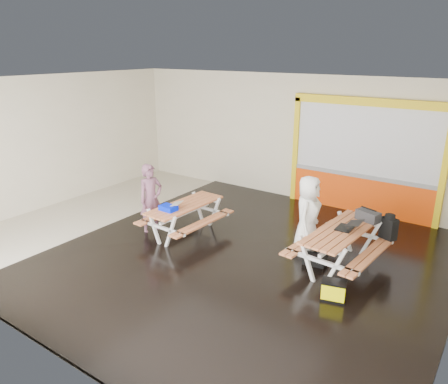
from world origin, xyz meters
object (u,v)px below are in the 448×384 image
Objects in this scene: blue_pouch at (168,208)px; toolbox at (368,216)px; person_left at (151,199)px; laptop_left at (173,206)px; person_right at (308,215)px; backpack at (389,227)px; dark_case at (315,260)px; fluke_bag at (333,291)px; laptop_right at (348,226)px; picnic_table_right at (341,239)px; picnic_table_left at (185,212)px.

toolbox is at bearing 24.32° from blue_pouch.
toolbox is (4.52, 1.50, 0.13)m from person_left.
person_right is at bearing 21.68° from laptop_left.
backpack is 1.59m from dark_case.
person_right is 1.93m from fluke_bag.
person_left is 4.43m from laptop_right.
laptop_left is 3.74m from laptop_right.
person_right is 3.25× the size of toolbox.
picnic_table_right is 0.69m from dark_case.
picnic_table_right reaches higher than dark_case.
toolbox is 1.11× the size of fluke_bag.
laptop_left is 3.93m from fluke_bag.
person_right is 3.22× the size of backpack.
toolbox is at bearing 92.31° from fluke_bag.
picnic_table_right is 4.90× the size of laptop_right.
picnic_table_left is 1.21× the size of person_right.
picnic_table_right is at bearing -144.02° from laptop_right.
laptop_right is 0.95m from backpack.
person_right reaches higher than blue_pouch.
backpack is at bearing 23.42° from blue_pouch.
laptop_left is at bearing -166.22° from picnic_table_right.
person_right is 0.91m from dark_case.
laptop_left is at bearing 175.35° from fluke_bag.
picnic_table_right is 4.33m from person_left.
person_left is at bearing 96.71° from person_right.
backpack is at bearing 14.20° from toolbox.
fluke_bag is (0.25, -1.25, -0.69)m from laptop_right.
backpack is (1.47, 0.60, -0.12)m from person_right.
laptop_right is at bearing -105.10° from toolbox.
laptop_left reaches higher than picnic_table_right.
picnic_table_right is at bearing 106.15° from fluke_bag.
laptop_right is 0.97m from dark_case.
picnic_table_left is 0.55m from blue_pouch.
picnic_table_left reaches higher than fluke_bag.
dark_case is (3.82, 0.65, -0.69)m from person_left.
toolbox is 0.99× the size of backpack.
picnic_table_left is 2.78m from person_right.
laptop_left reaches higher than fluke_bag.
blue_pouch is 4.17m from toolbox.
blue_pouch is 0.79× the size of fluke_bag.
toolbox reaches higher than fluke_bag.
person_right is 4.56× the size of blue_pouch.
person_right is at bearing 15.25° from picnic_table_left.
picnic_table_right is 0.87m from person_right.
person_left reaches higher than blue_pouch.
person_left is at bearing -161.98° from backpack.
person_right is at bearing -157.95° from backpack.
dark_case is at bearing -139.27° from backpack.
dark_case is at bearing -162.66° from picnic_table_right.
backpack is at bearing 17.73° from picnic_table_left.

